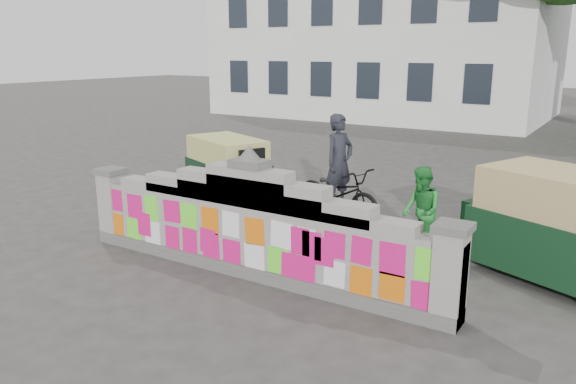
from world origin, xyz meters
name	(u,v)px	position (x,y,z in m)	size (l,w,h in m)	color
ground	(251,275)	(0.00, 0.00, 0.00)	(100.00, 100.00, 0.00)	#383533
parapet_wall	(250,228)	(0.00, -0.01, 0.75)	(6.48, 0.44, 2.01)	#4C4C49
building	(388,36)	(-7.00, 21.98, 4.01)	(16.00, 10.00, 8.90)	silver
cyclist_bike	(338,194)	(-0.16, 3.21, 0.56)	(0.75, 2.14, 1.12)	black
cyclist_rider	(339,175)	(-0.16, 3.21, 0.95)	(0.69, 0.46, 1.90)	black
pedestrian	(421,211)	(1.85, 2.28, 0.75)	(0.73, 0.57, 1.49)	#258834
rickshaw_left	(229,167)	(-3.16, 3.51, 0.72)	(2.57, 1.92, 1.39)	black
rickshaw_right	(563,226)	(4.00, 2.24, 0.86)	(3.08, 2.27, 1.66)	#11331B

